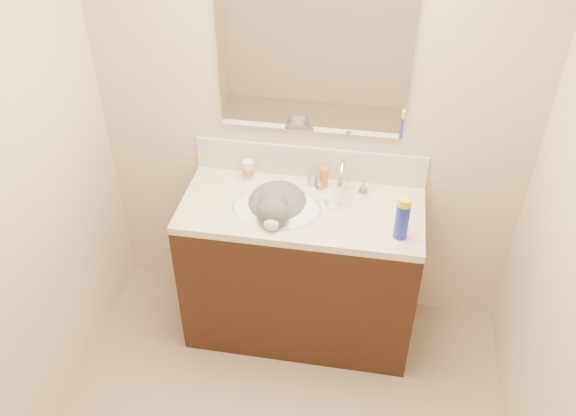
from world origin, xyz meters
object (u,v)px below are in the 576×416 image
at_px(amber_bottle, 324,177).
at_px(spray_can, 402,221).
at_px(pill_bottle, 248,170).
at_px(silver_jar, 312,179).
at_px(cat, 277,209).
at_px(faucet, 342,180).
at_px(vanity_cabinet, 301,273).
at_px(basin, 277,219).

xyz_separation_m(amber_bottle, spray_can, (0.40, -0.34, 0.03)).
height_order(pill_bottle, silver_jar, pill_bottle).
xyz_separation_m(cat, pill_bottle, (-0.19, 0.20, 0.07)).
relative_size(faucet, amber_bottle, 2.57).
height_order(vanity_cabinet, pill_bottle, pill_bottle).
height_order(pill_bottle, spray_can, spray_can).
bearing_deg(spray_can, cat, 167.28).
bearing_deg(faucet, vanity_cabinet, -142.71).
relative_size(vanity_cabinet, faucet, 4.29).
bearing_deg(spray_can, pill_bottle, 156.81).
height_order(amber_bottle, spray_can, spray_can).
bearing_deg(spray_can, silver_jar, 143.05).
bearing_deg(pill_bottle, silver_jar, 0.66).
distance_m(basin, spray_can, 0.63).
distance_m(basin, faucet, 0.38).
xyz_separation_m(silver_jar, spray_can, (0.46, -0.34, 0.06)).
bearing_deg(faucet, pill_bottle, 173.56).
height_order(basin, amber_bottle, amber_bottle).
bearing_deg(basin, cat, 99.20).
bearing_deg(basin, amber_bottle, 47.14).
bearing_deg(cat, spray_can, -16.63).
relative_size(faucet, pill_bottle, 2.67).
bearing_deg(amber_bottle, vanity_cabinet, -113.92).
relative_size(pill_bottle, amber_bottle, 0.96).
height_order(faucet, pill_bottle, faucet).
relative_size(basin, spray_can, 2.55).
bearing_deg(amber_bottle, spray_can, -40.37).
bearing_deg(vanity_cabinet, spray_can, -17.03).
xyz_separation_m(vanity_cabinet, silver_jar, (0.02, 0.20, 0.48)).
height_order(basin, pill_bottle, pill_bottle).
height_order(silver_jar, spray_can, spray_can).
relative_size(cat, silver_jar, 7.12).
height_order(pill_bottle, amber_bottle, amber_bottle).
distance_m(pill_bottle, amber_bottle, 0.40).
relative_size(silver_jar, spray_can, 0.36).
xyz_separation_m(faucet, cat, (-0.30, -0.15, -0.11)).
bearing_deg(basin, vanity_cabinet, 14.04).
xyz_separation_m(basin, silver_jar, (0.14, 0.23, 0.10)).
bearing_deg(amber_bottle, silver_jar, 174.01).
xyz_separation_m(basin, amber_bottle, (0.20, 0.22, 0.12)).
distance_m(silver_jar, spray_can, 0.58).
bearing_deg(silver_jar, basin, -122.50).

